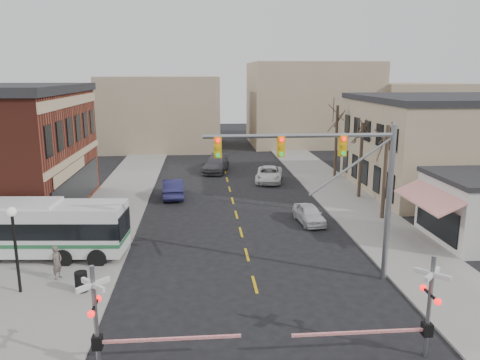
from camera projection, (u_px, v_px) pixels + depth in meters
name	position (u px, v px, depth m)	size (l,w,h in m)	color
ground	(260.00, 304.00, 21.57)	(160.00, 160.00, 0.00)	black
sidewalk_west	(121.00, 196.00, 40.20)	(5.00, 60.00, 0.12)	gray
sidewalk_east	(337.00, 192.00, 41.78)	(5.00, 60.00, 0.12)	gray
tan_building	(476.00, 144.00, 41.88)	(20.30, 15.30, 8.50)	tan
tree_east_a	(385.00, 172.00, 33.32)	(0.28, 0.28, 6.75)	#382B21
tree_east_b	(361.00, 160.00, 39.23)	(0.28, 0.28, 6.30)	#382B21
tree_east_c	(336.00, 142.00, 46.92)	(0.28, 0.28, 7.20)	#382B21
transit_bus	(15.00, 228.00, 26.53)	(12.60, 3.73, 3.20)	silver
traffic_signal_mast	(339.00, 172.00, 22.72)	(9.34, 0.30, 8.00)	gray
rr_crossing_west	(108.00, 319.00, 16.35)	(5.60, 1.36, 4.00)	gray
rr_crossing_east	(418.00, 308.00, 17.13)	(5.60, 1.36, 4.00)	gray
street_lamp	(14.00, 232.00, 21.82)	(0.44, 0.44, 4.24)	black
trash_bin	(81.00, 282.00, 22.47)	(0.60, 0.60, 0.98)	black
car_a	(309.00, 214.00, 33.13)	(1.57, 3.90, 1.33)	silver
car_b	(173.00, 188.00, 40.04)	(1.71, 4.91, 1.62)	#1D1C48
car_c	(269.00, 174.00, 45.86)	(2.43, 5.27, 1.46)	white
car_d	(216.00, 164.00, 50.48)	(2.29, 5.64, 1.64)	#49484E
pedestrian_near	(57.00, 262.00, 23.76)	(0.64, 0.42, 1.76)	#5F534C
pedestrian_far	(62.00, 234.00, 27.92)	(0.89, 0.69, 1.83)	#2C334D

